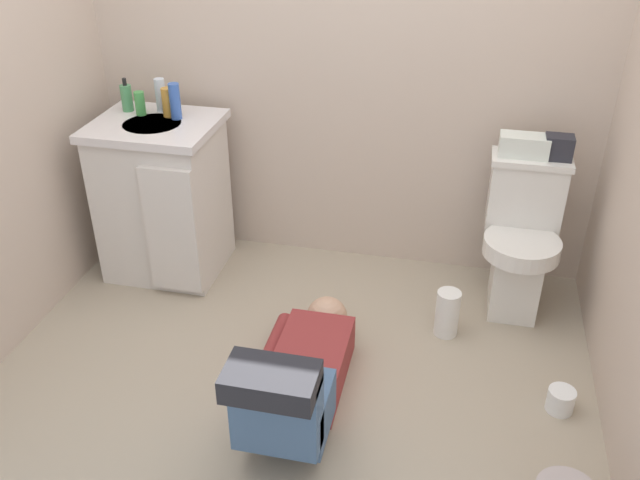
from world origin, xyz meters
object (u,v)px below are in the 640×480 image
(vanity_cabinet, at_px, (163,197))
(toiletry_bag, at_px, (559,147))
(bottle_amber, at_px, (168,102))
(bottle_clear, at_px, (161,95))
(toilet_paper_roll, at_px, (561,400))
(bottle_blue, at_px, (175,101))
(faucet, at_px, (164,102))
(paper_towel_roll, at_px, (447,313))
(tissue_box, at_px, (524,145))
(person_plumber, at_px, (298,377))
(soap_dispenser, at_px, (127,98))
(toilet, at_px, (521,239))
(bottle_green, at_px, (140,103))

(vanity_cabinet, xyz_separation_m, toiletry_bag, (1.89, 0.15, 0.39))
(toiletry_bag, distance_m, bottle_amber, 1.85)
(toiletry_bag, relative_size, bottle_clear, 0.75)
(bottle_clear, distance_m, toilet_paper_roll, 2.32)
(bottle_blue, bearing_deg, faucet, 141.84)
(toiletry_bag, bearing_deg, paper_towel_roll, -134.65)
(vanity_cabinet, xyz_separation_m, tissue_box, (1.74, 0.15, 0.38))
(person_plumber, xyz_separation_m, tissue_box, (0.80, 1.05, 0.62))
(tissue_box, height_order, bottle_amber, bottle_amber)
(faucet, distance_m, soap_dispenser, 0.19)
(toiletry_bag, height_order, bottle_clear, bottle_clear)
(person_plumber, bearing_deg, toilet, 48.49)
(toiletry_bag, distance_m, soap_dispenser, 2.08)
(toiletry_bag, height_order, bottle_blue, bottle_blue)
(vanity_cabinet, distance_m, faucet, 0.47)
(bottle_green, distance_m, paper_towel_roll, 1.80)
(faucet, height_order, bottle_blue, bottle_blue)
(toilet, height_order, tissue_box, tissue_box)
(toilet, xyz_separation_m, faucet, (-1.79, 0.09, 0.50))
(toilet, bearing_deg, toiletry_bag, 40.77)
(tissue_box, distance_m, bottle_blue, 1.65)
(bottle_green, bearing_deg, tissue_box, 1.88)
(bottle_amber, distance_m, bottle_blue, 0.06)
(toilet, distance_m, toiletry_bag, 0.46)
(tissue_box, bearing_deg, bottle_amber, -178.37)
(tissue_box, bearing_deg, faucet, 179.99)
(soap_dispenser, bearing_deg, tissue_box, 0.59)
(soap_dispenser, relative_size, bottle_green, 1.43)
(bottle_green, bearing_deg, bottle_blue, -3.47)
(toilet, relative_size, bottle_amber, 5.33)
(tissue_box, relative_size, bottle_clear, 1.33)
(bottle_green, relative_size, toilet_paper_roll, 1.06)
(toiletry_bag, height_order, toilet_paper_roll, toiletry_bag)
(toiletry_bag, height_order, soap_dispenser, soap_dispenser)
(bottle_green, bearing_deg, toilet_paper_roll, -19.98)
(toiletry_bag, xyz_separation_m, soap_dispenser, (-2.08, -0.02, 0.08))
(faucet, height_order, bottle_green, bottle_green)
(tissue_box, distance_m, paper_towel_roll, 0.84)
(person_plumber, height_order, soap_dispenser, soap_dispenser)
(paper_towel_roll, bearing_deg, soap_dispenser, 166.90)
(toilet, xyz_separation_m, paper_towel_roll, (-0.30, -0.32, -0.25))
(bottle_green, relative_size, bottle_clear, 0.70)
(toilet, bearing_deg, bottle_blue, 179.38)
(soap_dispenser, xyz_separation_m, paper_towel_roll, (1.68, -0.39, -0.77))
(person_plumber, relative_size, tissue_box, 4.84)
(toilet_paper_roll, bearing_deg, bottle_green, 160.02)
(bottle_blue, distance_m, toilet_paper_roll, 2.19)
(person_plumber, bearing_deg, paper_towel_roll, 49.37)
(vanity_cabinet, relative_size, toiletry_bag, 6.61)
(bottle_amber, bearing_deg, toilet_paper_roll, -21.67)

